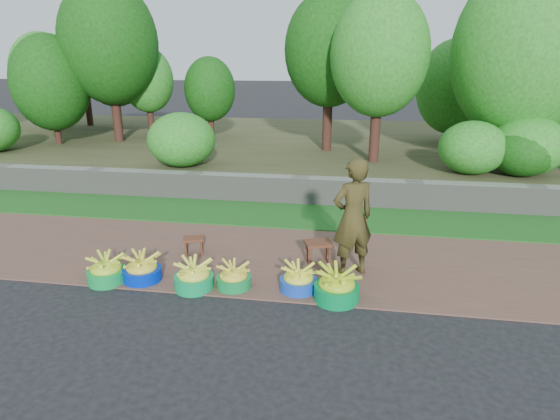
% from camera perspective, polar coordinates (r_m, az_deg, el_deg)
% --- Properties ---
extents(ground_plane, '(120.00, 120.00, 0.00)m').
position_cam_1_polar(ground_plane, '(5.81, -2.56, -10.97)').
color(ground_plane, black).
rests_on(ground_plane, ground).
extents(dirt_shoulder, '(80.00, 2.50, 0.02)m').
position_cam_1_polar(dirt_shoulder, '(6.91, -0.44, -5.96)').
color(dirt_shoulder, brown).
rests_on(dirt_shoulder, ground).
extents(grass_verge, '(80.00, 1.50, 0.04)m').
position_cam_1_polar(grass_verge, '(8.75, 1.77, -0.66)').
color(grass_verge, '#1D5D1C').
rests_on(grass_verge, ground).
extents(retaining_wall, '(80.00, 0.35, 0.55)m').
position_cam_1_polar(retaining_wall, '(9.48, 2.47, 2.42)').
color(retaining_wall, slate).
rests_on(retaining_wall, ground).
extents(earth_bank, '(80.00, 10.00, 0.50)m').
position_cam_1_polar(earth_bank, '(14.25, 4.88, 7.52)').
color(earth_bank, '#404225').
rests_on(earth_bank, ground).
extents(vegetation, '(32.52, 7.97, 4.53)m').
position_cam_1_polar(vegetation, '(12.08, 14.44, 16.41)').
color(vegetation, '#341C15').
rests_on(vegetation, earth_bank).
extents(basin_a, '(0.50, 0.50, 0.37)m').
position_cam_1_polar(basin_a, '(6.59, -20.40, -6.91)').
color(basin_a, '#0C8E3C').
rests_on(basin_a, ground).
extents(basin_b, '(0.50, 0.50, 0.38)m').
position_cam_1_polar(basin_b, '(6.47, -16.47, -6.95)').
color(basin_b, '#0023BE').
rests_on(basin_b, ground).
extents(basin_c, '(0.51, 0.51, 0.38)m').
position_cam_1_polar(basin_c, '(6.11, -10.46, -7.97)').
color(basin_c, '#098D4B').
rests_on(basin_c, ground).
extents(basin_d, '(0.45, 0.45, 0.33)m').
position_cam_1_polar(basin_d, '(6.06, -5.67, -8.17)').
color(basin_d, '#107C3A').
rests_on(basin_d, ground).
extents(basin_e, '(0.47, 0.47, 0.35)m').
position_cam_1_polar(basin_e, '(5.96, 2.26, -8.48)').
color(basin_e, '#133EBC').
rests_on(basin_e, ground).
extents(basin_f, '(0.56, 0.56, 0.41)m').
position_cam_1_polar(basin_f, '(5.78, 6.92, -9.21)').
color(basin_f, '#007B3A').
rests_on(basin_f, ground).
extents(stool_left, '(0.35, 0.31, 0.27)m').
position_cam_1_polar(stool_left, '(7.08, -10.49, -3.73)').
color(stool_left, '#532C1C').
rests_on(stool_left, dirt_shoulder).
extents(stool_right, '(0.45, 0.39, 0.33)m').
position_cam_1_polar(stool_right, '(6.66, 4.70, -4.42)').
color(stool_right, '#532C1C').
rests_on(stool_right, dirt_shoulder).
extents(vendor_woman, '(0.70, 0.62, 1.60)m').
position_cam_1_polar(vendor_woman, '(6.21, 8.87, -0.95)').
color(vendor_woman, black).
rests_on(vendor_woman, dirt_shoulder).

